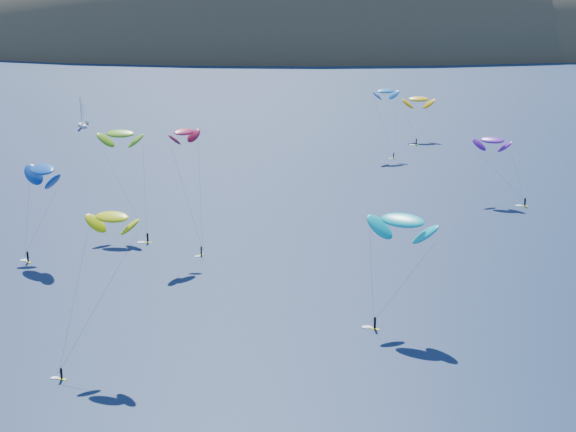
% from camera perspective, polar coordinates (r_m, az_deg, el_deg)
% --- Properties ---
extents(island, '(730.00, 300.00, 210.00)m').
position_cam_1_polar(island, '(620.80, 3.05, 11.04)').
color(island, '#3D3526').
rests_on(island, ground).
extents(sailboat, '(9.23, 8.46, 11.01)m').
position_cam_1_polar(sailboat, '(285.74, -14.41, 6.37)').
color(sailboat, silver).
rests_on(sailboat, ground).
extents(kitesurfer_2, '(10.28, 13.22, 20.70)m').
position_cam_1_polar(kitesurfer_2, '(108.77, -12.41, -0.09)').
color(kitesurfer_2, yellow).
rests_on(kitesurfer_2, ground).
extents(kitesurfer_3, '(12.03, 14.68, 21.67)m').
position_cam_1_polar(kitesurfer_3, '(164.60, -11.84, 5.74)').
color(kitesurfer_3, yellow).
rests_on(kitesurfer_3, ground).
extents(kitesurfer_4, '(8.66, 8.86, 20.46)m').
position_cam_1_polar(kitesurfer_4, '(231.35, 6.97, 8.81)').
color(kitesurfer_4, yellow).
rests_on(kitesurfer_4, ground).
extents(kitesurfer_5, '(11.32, 9.62, 18.10)m').
position_cam_1_polar(kitesurfer_5, '(117.62, 8.15, -0.32)').
color(kitesurfer_5, yellow).
rests_on(kitesurfer_5, ground).
extents(kitesurfer_6, '(11.83, 11.14, 15.97)m').
position_cam_1_polar(kitesurfer_6, '(188.73, 14.33, 5.24)').
color(kitesurfer_6, yellow).
rests_on(kitesurfer_6, ground).
extents(kitesurfer_9, '(7.11, 9.89, 23.97)m').
position_cam_1_polar(kitesurfer_9, '(148.73, -7.41, 5.93)').
color(kitesurfer_9, yellow).
rests_on(kitesurfer_9, ground).
extents(kitesurfer_10, '(10.92, 12.43, 18.72)m').
position_cam_1_polar(kitesurfer_10, '(152.21, -17.08, 3.19)').
color(kitesurfer_10, yellow).
rests_on(kitesurfer_10, ground).
extents(kitesurfer_11, '(9.91, 13.60, 15.18)m').
position_cam_1_polar(kitesurfer_11, '(257.83, 9.27, 8.21)').
color(kitesurfer_11, yellow).
rests_on(kitesurfer_11, ground).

